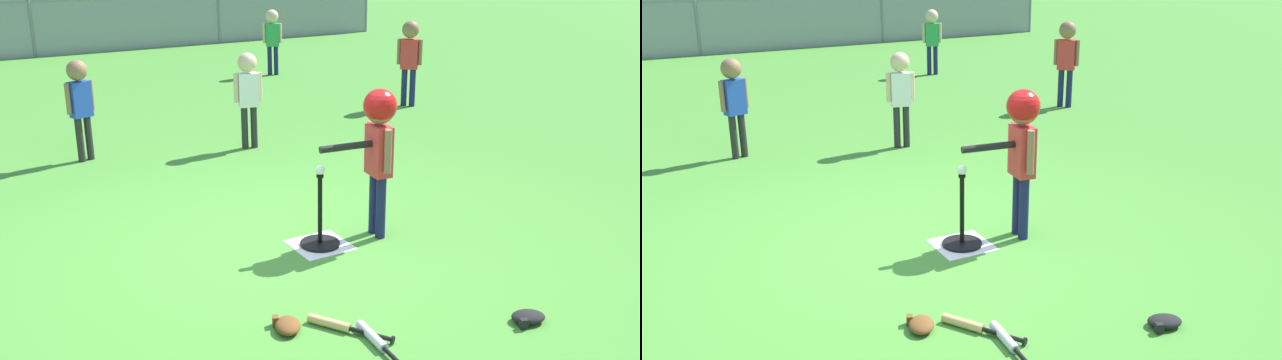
% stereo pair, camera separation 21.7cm
% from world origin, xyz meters
% --- Properties ---
extents(ground_plane, '(60.00, 60.00, 0.00)m').
position_xyz_m(ground_plane, '(0.00, 0.00, 0.00)').
color(ground_plane, '#478C33').
extents(home_plate, '(0.44, 0.44, 0.01)m').
position_xyz_m(home_plate, '(0.39, -0.08, 0.00)').
color(home_plate, white).
rests_on(home_plate, ground_plane).
extents(batting_tee, '(0.32, 0.32, 0.59)m').
position_xyz_m(batting_tee, '(0.39, -0.08, 0.09)').
color(batting_tee, black).
rests_on(batting_tee, ground_plane).
extents(baseball_on_tee, '(0.07, 0.07, 0.07)m').
position_xyz_m(baseball_on_tee, '(0.39, -0.08, 0.63)').
color(baseball_on_tee, white).
rests_on(baseball_on_tee, batting_tee).
extents(batter_child, '(0.64, 0.35, 1.22)m').
position_xyz_m(batter_child, '(0.89, -0.13, 0.87)').
color(batter_child, '#191E4C').
rests_on(batter_child, ground_plane).
extents(fielder_deep_left, '(0.31, 0.22, 1.10)m').
position_xyz_m(fielder_deep_left, '(-0.70, 3.15, 0.71)').
color(fielder_deep_left, '#262626').
rests_on(fielder_deep_left, ground_plane).
extents(fielder_near_left, '(0.27, 0.27, 1.21)m').
position_xyz_m(fielder_near_left, '(3.92, 3.49, 0.78)').
color(fielder_near_left, '#191E4C').
rests_on(fielder_near_left, ground_plane).
extents(fielder_near_right, '(0.31, 0.22, 1.13)m').
position_xyz_m(fielder_near_right, '(3.31, 6.62, 0.73)').
color(fielder_near_right, '#191E4C').
rests_on(fielder_near_right, ground_plane).
extents(fielder_deep_center, '(0.32, 0.22, 1.10)m').
position_xyz_m(fielder_deep_center, '(1.06, 2.69, 0.71)').
color(fielder_deep_center, '#262626').
rests_on(fielder_deep_center, ground_plane).
extents(spare_bat_silver, '(0.11, 0.63, 0.06)m').
position_xyz_m(spare_bat_silver, '(-0.04, -1.52, 0.03)').
color(spare_bat_silver, silver).
rests_on(spare_bat_silver, ground_plane).
extents(spare_bat_wood, '(0.36, 0.52, 0.06)m').
position_xyz_m(spare_bat_wood, '(-0.15, -1.24, 0.03)').
color(spare_bat_wood, '#DBB266').
rests_on(spare_bat_wood, ground_plane).
extents(glove_by_plate, '(0.26, 0.22, 0.07)m').
position_xyz_m(glove_by_plate, '(0.95, -1.77, 0.04)').
color(glove_by_plate, black).
rests_on(glove_by_plate, ground_plane).
extents(glove_near_bats, '(0.23, 0.26, 0.07)m').
position_xyz_m(glove_near_bats, '(-0.43, -1.09, 0.04)').
color(glove_near_bats, brown).
rests_on(glove_near_bats, ground_plane).
extents(outfield_fence, '(16.06, 0.06, 1.15)m').
position_xyz_m(outfield_fence, '(0.00, 10.74, 0.62)').
color(outfield_fence, slate).
rests_on(outfield_fence, ground_plane).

